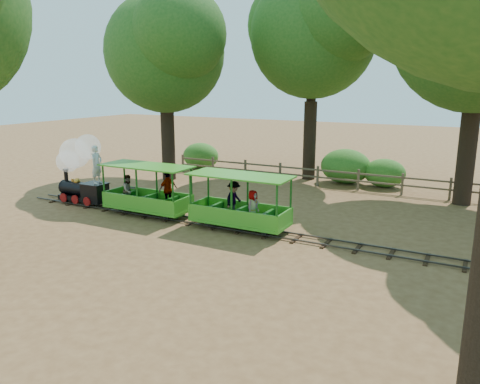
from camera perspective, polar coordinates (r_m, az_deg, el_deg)
The scene contains 11 objects.
ground at distance 15.84m, azimuth 3.53°, elevation -5.20°, with size 90.00×90.00×0.00m, color olive.
track at distance 15.82m, azimuth 3.54°, elevation -4.97°, with size 22.00×1.00×0.10m.
locomotive at distance 20.51m, azimuth -19.01°, elevation 3.23°, with size 2.62×1.23×3.01m.
carriage_front at distance 18.21m, azimuth -11.14°, elevation -0.33°, with size 3.57×1.46×1.86m.
carriage_rear at distance 16.11m, azimuth -0.03°, elevation -1.86°, with size 3.57×1.46×1.86m.
oak_nw at distance 24.70m, azimuth -9.11°, elevation 17.12°, with size 7.44×6.55×9.41m.
oak_nc at distance 24.83m, azimuth 8.94°, elevation 19.10°, with size 7.82×6.88×10.41m.
fence at distance 23.00m, azimuth 11.81°, elevation 1.88°, with size 18.10×0.10×1.00m.
shrub_west at distance 27.67m, azimuth -4.81°, elevation 4.41°, with size 2.22×1.70×1.53m, color #2D6B1E.
shrub_mid_w at distance 24.18m, azimuth 12.74°, elevation 3.08°, with size 2.51×1.93×1.74m, color #2D6B1E.
shrub_mid_e at distance 23.79m, azimuth 17.22°, elevation 2.22°, with size 2.00×1.54×1.39m, color #2D6B1E.
Camera 1 is at (6.13, -13.72, 5.02)m, focal length 35.00 mm.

